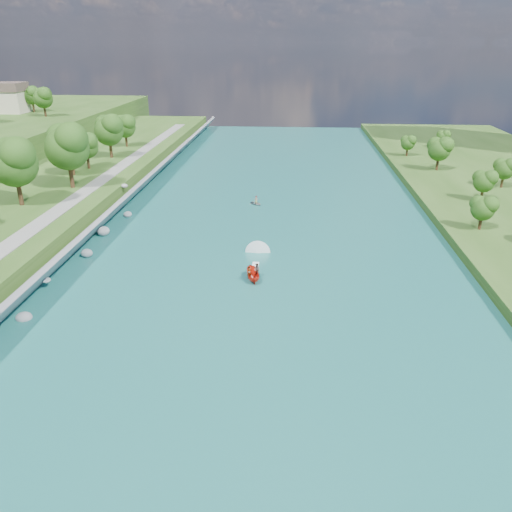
{
  "coord_description": "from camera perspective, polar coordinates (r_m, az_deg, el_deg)",
  "views": [
    {
      "loc": [
        3.97,
        -41.55,
        27.71
      ],
      "look_at": [
        -0.42,
        17.13,
        2.5
      ],
      "focal_mm": 35.0,
      "sensor_mm": 36.0,
      "label": 1
    }
  ],
  "objects": [
    {
      "name": "ground",
      "position": [
        50.1,
        -1.0,
        -10.39
      ],
      "size": [
        260.0,
        260.0,
        0.0
      ],
      "primitive_type": "plane",
      "color": "#2D5119",
      "rests_on": "ground"
    },
    {
      "name": "riverside_path",
      "position": [
        75.52,
        -24.91,
        2.3
      ],
      "size": [
        3.0,
        200.0,
        0.1
      ],
      "primitive_type": "cube",
      "color": "gray",
      "rests_on": "berm_west"
    },
    {
      "name": "raft",
      "position": [
        92.87,
        0.01,
        6.13
      ],
      "size": [
        3.12,
        3.14,
        1.64
      ],
      "rotation": [
        0.0,
        0.0,
        0.76
      ],
      "color": "gray",
      "rests_on": "river_water"
    },
    {
      "name": "river_water",
      "position": [
        67.6,
        0.53,
        -0.96
      ],
      "size": [
        55.0,
        240.0,
        0.1
      ],
      "primitive_type": "cube",
      "color": "#195F5E",
      "rests_on": "ground"
    },
    {
      "name": "riprap_bank",
      "position": [
        72.71,
        -20.26,
        0.8
      ],
      "size": [
        4.53,
        236.0,
        4.22
      ],
      "color": "slate",
      "rests_on": "ground"
    },
    {
      "name": "motorboat",
      "position": [
        64.54,
        -0.22,
        -1.53
      ],
      "size": [
        3.6,
        18.81,
        2.0
      ],
      "rotation": [
        0.0,
        0.0,
        3.38
      ],
      "color": "red",
      "rests_on": "river_water"
    }
  ]
}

